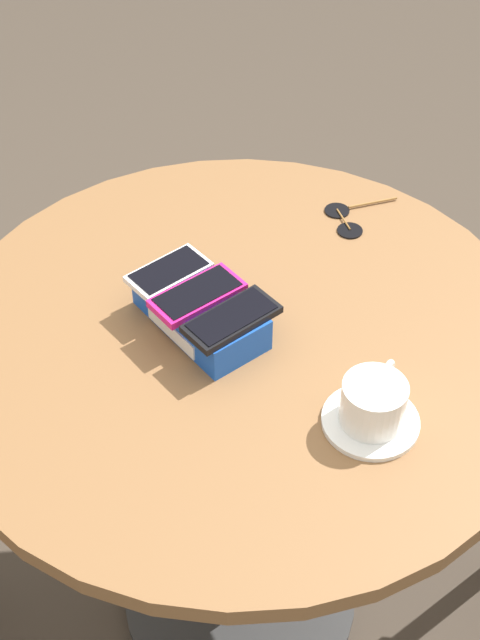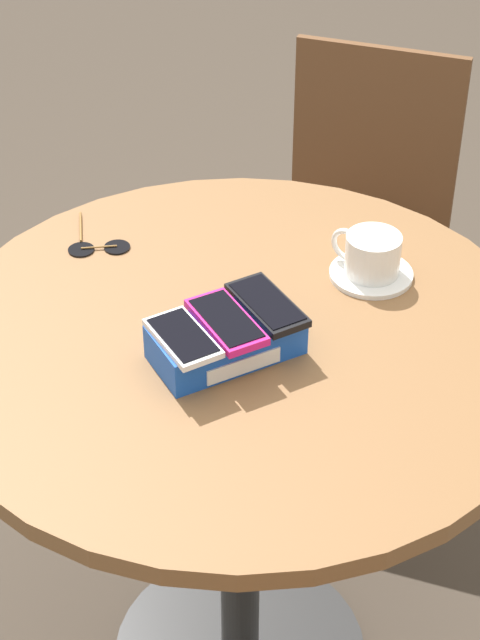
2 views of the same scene
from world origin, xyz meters
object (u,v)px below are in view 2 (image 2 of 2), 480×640
object	(u,v)px
sunglasses	(97,246)
phone_box	(226,340)
round_table	(240,413)
phone_magenta	(226,322)
phone_black	(267,304)
phone_white	(183,338)
chair_near_window	(356,246)
saucer	(371,274)
coffee_cup	(371,253)

from	to	relation	value
sunglasses	phone_box	bearing A→B (deg)	-74.81
round_table	phone_magenta	xyz separation A→B (m)	(-0.04, -0.05, 0.22)
phone_box	phone_black	bearing A→B (deg)	11.11
phone_white	chair_near_window	size ratio (longest dim) A/B	0.15
phone_white	saucer	distance (m)	0.37
phone_black	chair_near_window	bearing A→B (deg)	51.88
phone_white	saucer	world-z (taller)	phone_white
phone_box	phone_white	size ratio (longest dim) A/B	1.67
phone_white	phone_black	world-z (taller)	phone_black
phone_white	saucer	size ratio (longest dim) A/B	0.99
phone_white	coffee_cup	xyz separation A→B (m)	(0.35, 0.11, -0.02)
sunglasses	chair_near_window	size ratio (longest dim) A/B	0.17
phone_black	chair_near_window	size ratio (longest dim) A/B	0.17
phone_box	phone_magenta	xyz separation A→B (m)	(-0.00, -0.00, 0.03)
phone_box	saucer	world-z (taller)	phone_box
phone_box	sunglasses	bearing A→B (deg)	105.19
round_table	phone_magenta	bearing A→B (deg)	-130.09
round_table	phone_magenta	distance (m)	0.23
saucer	round_table	bearing A→B (deg)	-167.66
phone_magenta	coffee_cup	bearing A→B (deg)	20.00
sunglasses	chair_near_window	distance (m)	0.78
phone_magenta	phone_black	distance (m)	0.07
phone_box	coffee_cup	size ratio (longest dim) A/B	1.98
round_table	phone_black	xyz separation A→B (m)	(0.03, -0.03, 0.22)
coffee_cup	sunglasses	world-z (taller)	coffee_cup
round_table	sunglasses	xyz separation A→B (m)	(-0.13, 0.30, 0.16)
phone_magenta	sunglasses	world-z (taller)	phone_magenta
phone_white	phone_magenta	world-z (taller)	phone_magenta
round_table	coffee_cup	bearing A→B (deg)	12.88
chair_near_window	coffee_cup	bearing A→B (deg)	-117.04
coffee_cup	chair_near_window	world-z (taller)	chair_near_window
coffee_cup	round_table	bearing A→B (deg)	-167.12
round_table	phone_box	xyz separation A→B (m)	(-0.04, -0.04, 0.19)
saucer	coffee_cup	xyz separation A→B (m)	(-0.00, 0.00, 0.04)
phone_black	saucer	distance (m)	0.24
chair_near_window	saucer	bearing A→B (deg)	-116.83
sunglasses	coffee_cup	bearing A→B (deg)	-32.73
phone_magenta	saucer	distance (m)	0.31
phone_black	sunglasses	world-z (taller)	phone_black
phone_black	saucer	xyz separation A→B (m)	(0.21, 0.08, -0.06)
round_table	chair_near_window	bearing A→B (deg)	48.79
phone_box	phone_white	bearing A→B (deg)	-169.35
phone_white	phone_magenta	xyz separation A→B (m)	(0.07, 0.01, 0.00)
phone_black	phone_magenta	bearing A→B (deg)	-166.90
phone_magenta	saucer	size ratio (longest dim) A/B	1.08
round_table	sunglasses	size ratio (longest dim) A/B	6.25
saucer	phone_black	bearing A→B (deg)	-158.51
phone_black	chair_near_window	xyz separation A→B (m)	(0.48, 0.62, -0.39)
round_table	phone_white	size ratio (longest dim) A/B	6.95
phone_box	phone_magenta	distance (m)	0.03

